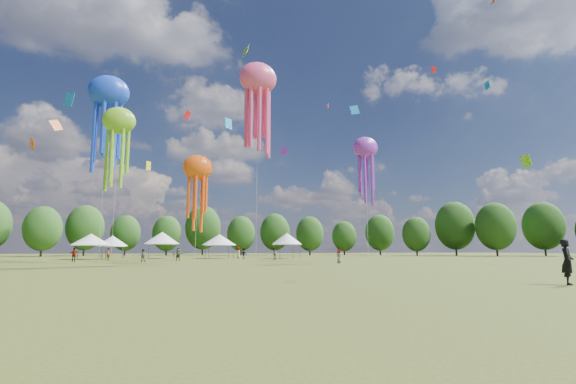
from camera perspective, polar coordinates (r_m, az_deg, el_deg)
name	(u,v)px	position (r m, az deg, el deg)	size (l,w,h in m)	color
ground	(373,286)	(18.19, 11.57, -12.50)	(300.00, 300.00, 0.00)	#384416
observer_main	(567,262)	(21.74, 33.99, -7.96)	(0.71, 0.47, 1.96)	black
spectator_near	(143,256)	(53.37, -19.34, -8.25)	(0.74, 0.58, 1.53)	gray
spectators_far	(216,254)	(61.46, -9.87, -8.38)	(29.53, 28.78, 1.91)	gray
festival_tents	(179,239)	(70.86, -14.80, -6.30)	(36.29, 10.06, 4.40)	#47474C
show_kites	(191,121)	(52.76, -13.20, 9.48)	(35.50, 13.85, 24.64)	#7BC720
small_kites	(210,43)	(63.62, -10.66, 19.51)	(71.54, 49.76, 47.11)	#7BC720
treeline	(179,222)	(78.58, -14.70, -3.96)	(201.57, 95.24, 13.43)	#38281C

